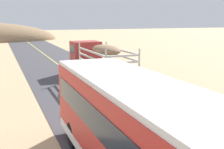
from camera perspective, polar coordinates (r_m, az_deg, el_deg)
name	(u,v)px	position (r m, az deg, el deg)	size (l,w,h in m)	color
livestock_truck	(93,56)	(24.75, -3.81, 3.59)	(2.53, 9.70, 3.02)	#B2332D
bus	(136,131)	(8.65, 4.80, -11.02)	(2.54, 10.00, 3.21)	red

